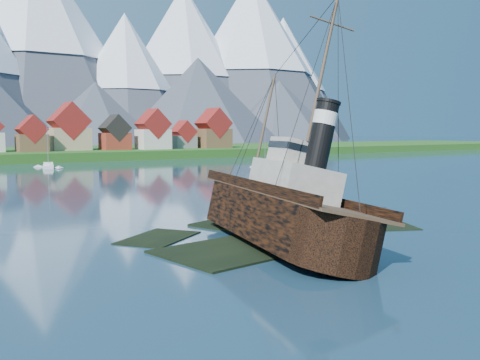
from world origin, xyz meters
TOP-DOWN VIEW (x-y plane):
  - ground at (0.00, 0.00)m, footprint 1400.00×1400.00m
  - shoal at (1.78, 2.15)m, footprint 31.71×21.24m
  - seawall at (0.00, 132.00)m, footprint 600.00×2.50m
  - tugboat_wreck at (-1.37, -0.32)m, footprint 6.78×29.22m
  - sailboat_d at (56.86, 78.39)m, footprint 5.22×7.76m
  - sailboat_e at (6.96, 109.35)m, footprint 5.35×11.24m

SIDE VIEW (x-z plane):
  - shoal at x=1.78m, z-range -0.92..0.22m
  - ground at x=0.00m, z-range 0.00..0.00m
  - seawall at x=0.00m, z-range -1.00..1.00m
  - sailboat_d at x=56.86m, z-range -5.03..5.51m
  - sailboat_e at x=6.96m, z-range -6.05..6.60m
  - tugboat_wreck at x=-1.37m, z-range -8.66..14.49m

